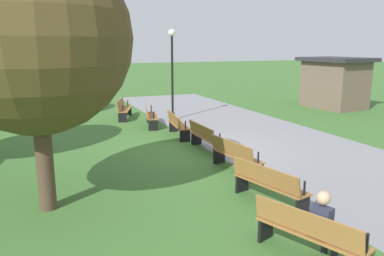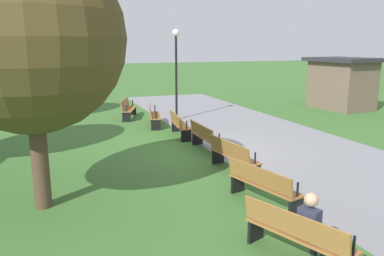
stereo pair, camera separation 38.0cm
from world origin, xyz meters
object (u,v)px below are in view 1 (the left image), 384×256
at_px(bench_4, 235,155).
at_px(lamp_post, 172,57).
at_px(person_seated, 324,224).
at_px(kiosk, 335,82).
at_px(bench_5, 268,183).
at_px(tree_1, 34,38).
at_px(bench_0, 124,109).
at_px(bench_1, 150,115).
at_px(bench_2, 177,124).
at_px(bench_6, 309,233).
at_px(bench_3, 205,137).

distance_m(bench_4, lamp_post, 8.06).
height_order(person_seated, kiosk, kiosk).
distance_m(bench_5, tree_1, 5.54).
bearing_deg(bench_4, bench_0, 179.95).
bearing_deg(bench_1, tree_1, -17.44).
bearing_deg(bench_4, tree_1, -89.73).
bearing_deg(tree_1, person_seated, 45.82).
relative_size(bench_2, kiosk, 0.51).
bearing_deg(lamp_post, bench_6, -9.63).
bearing_deg(bench_0, bench_5, 24.14).
relative_size(bench_6, tree_1, 0.35).
bearing_deg(lamp_post, kiosk, 88.92).
distance_m(bench_2, bench_5, 6.62).
bearing_deg(bench_4, bench_2, 173.10).
relative_size(bench_2, tree_1, 0.35).
height_order(bench_2, bench_4, same).
bearing_deg(bench_4, person_seated, -17.89).
xyz_separation_m(bench_5, lamp_post, (-9.83, 1.38, 2.34)).
relative_size(bench_4, bench_5, 0.99).
xyz_separation_m(bench_1, bench_5, (8.80, 0.00, 0.00)).
height_order(bench_2, bench_3, same).
bearing_deg(bench_1, kiosk, 108.48).
height_order(bench_6, tree_1, tree_1).
height_order(bench_2, kiosk, kiosk).
relative_size(bench_0, bench_4, 1.00).
relative_size(bench_5, tree_1, 0.35).
distance_m(bench_3, person_seated, 6.70).
xyz_separation_m(bench_5, kiosk, (-9.66, 10.59, 0.92)).
xyz_separation_m(bench_0, bench_2, (4.30, 1.05, 0.00)).
xyz_separation_m(bench_1, bench_6, (10.91, -0.65, 0.00)).
bearing_deg(bench_3, tree_1, -60.14).
bearing_deg(bench_5, kiosk, 118.56).
bearing_deg(bench_2, kiosk, 113.55).
xyz_separation_m(bench_5, tree_1, (-1.58, -4.38, 3.01)).
height_order(bench_1, bench_6, same).
xyz_separation_m(bench_3, lamp_post, (-5.44, 0.85, 2.34)).
distance_m(bench_0, bench_4, 8.79).
relative_size(bench_2, bench_4, 1.00).
bearing_deg(bench_4, bench_6, -20.61).
height_order(bench_1, bench_2, same).
bearing_deg(kiosk, bench_3, -68.04).
xyz_separation_m(bench_4, bench_6, (4.30, -1.05, 0.00)).
height_order(bench_4, tree_1, tree_1).
bearing_deg(bench_3, kiosk, 117.61).
bearing_deg(bench_6, bench_1, 155.86).
bearing_deg(bench_6, lamp_post, 149.65).
bearing_deg(bench_0, bench_2, 34.42).
xyz_separation_m(bench_3, bench_6, (6.52, -1.18, 0.00)).
bearing_deg(tree_1, bench_2, 136.51).
height_order(bench_6, kiosk, kiosk).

